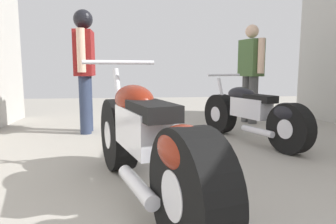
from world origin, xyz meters
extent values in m
plane|color=#9E998E|center=(0.00, 3.04, 0.00)|extent=(14.60, 14.60, 0.00)
cylinder|color=black|center=(-0.80, 2.95, 0.34)|extent=(0.40, 0.72, 0.69)
cylinder|color=silver|center=(-0.80, 2.95, 0.34)|extent=(0.29, 0.31, 0.26)
cylinder|color=black|center=(-0.36, 1.46, 0.34)|extent=(0.40, 0.72, 0.69)
cylinder|color=silver|center=(-0.36, 1.46, 0.34)|extent=(0.29, 0.31, 0.26)
cube|color=silver|center=(-0.58, 2.21, 0.54)|extent=(0.44, 0.73, 0.30)
ellipsoid|color=maroon|center=(-0.65, 2.43, 0.73)|extent=(0.43, 0.61, 0.24)
cube|color=black|center=(-0.52, 2.02, 0.70)|extent=(0.37, 0.56, 0.11)
ellipsoid|color=maroon|center=(-0.37, 1.52, 0.56)|extent=(0.40, 0.53, 0.26)
cylinder|color=silver|center=(-0.79, 2.91, 0.66)|extent=(0.13, 0.27, 0.62)
cylinder|color=silver|center=(-0.78, 2.87, 1.03)|extent=(0.65, 0.23, 0.04)
cylinder|color=silver|center=(-0.63, 1.86, 0.24)|extent=(0.26, 0.59, 0.10)
cylinder|color=black|center=(0.63, 4.53, 0.29)|extent=(0.37, 0.61, 0.58)
cylinder|color=silver|center=(0.63, 4.53, 0.29)|extent=(0.25, 0.27, 0.22)
cylinder|color=black|center=(1.12, 3.30, 0.29)|extent=(0.37, 0.61, 0.58)
cylinder|color=silver|center=(1.12, 3.30, 0.29)|extent=(0.25, 0.27, 0.22)
cube|color=silver|center=(0.88, 3.92, 0.46)|extent=(0.42, 0.62, 0.26)
ellipsoid|color=black|center=(0.80, 4.11, 0.62)|extent=(0.39, 0.53, 0.20)
cube|color=black|center=(0.94, 3.77, 0.59)|extent=(0.35, 0.48, 0.09)
ellipsoid|color=black|center=(1.10, 3.35, 0.47)|extent=(0.37, 0.46, 0.22)
cylinder|color=silver|center=(0.65, 4.50, 0.57)|extent=(0.13, 0.23, 0.53)
cylinder|color=silver|center=(0.66, 4.47, 0.88)|extent=(0.54, 0.24, 0.03)
cylinder|color=silver|center=(0.86, 3.62, 0.20)|extent=(0.26, 0.50, 0.08)
cylinder|color=#4C4C4C|center=(1.37, 5.46, 0.42)|extent=(0.19, 0.19, 0.83)
cylinder|color=#4C4C4C|center=(1.42, 5.26, 0.42)|extent=(0.19, 0.19, 0.83)
cube|color=#476638|center=(1.40, 5.36, 1.15)|extent=(0.35, 0.51, 0.64)
cylinder|color=beige|center=(1.33, 5.64, 1.18)|extent=(0.14, 0.14, 0.58)
cylinder|color=beige|center=(1.47, 5.08, 1.18)|extent=(0.14, 0.14, 0.58)
sphere|color=beige|center=(1.40, 5.36, 1.61)|extent=(0.23, 0.23, 0.23)
cylinder|color=#2D3851|center=(-1.38, 4.88, 0.43)|extent=(0.17, 0.17, 0.86)
cylinder|color=#2D3851|center=(-1.38, 4.66, 0.43)|extent=(0.17, 0.17, 0.86)
cube|color=maroon|center=(-1.38, 4.77, 1.19)|extent=(0.26, 0.48, 0.66)
cylinder|color=beige|center=(-1.39, 5.07, 1.22)|extent=(0.12, 0.12, 0.60)
cylinder|color=beige|center=(-1.38, 4.47, 1.22)|extent=(0.12, 0.12, 0.60)
sphere|color=black|center=(-1.38, 4.77, 1.66)|extent=(0.24, 0.24, 0.24)
sphere|color=black|center=(-1.38, 4.77, 1.68)|extent=(0.28, 0.28, 0.28)
camera|label=1|loc=(-0.63, -0.05, 0.98)|focal=33.54mm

